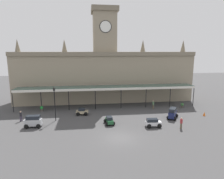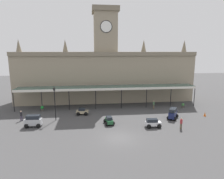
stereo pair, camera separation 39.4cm
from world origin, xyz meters
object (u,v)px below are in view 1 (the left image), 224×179
car_white_estate (153,123)px  planter_near_kerb (182,105)px  car_silver_van (33,122)px  planter_by_canopy (42,109)px  pedestrian_near_entrance (181,123)px  traffic_cone (204,114)px  car_navy_van (173,114)px  pedestrian_beside_cars (21,116)px  car_green_sedan (109,121)px  pedestrian_crossing_forecourt (153,104)px  victorian_lamppost (55,100)px  car_beige_sedan (82,112)px

car_white_estate → planter_near_kerb: 12.62m
car_silver_van → planter_by_canopy: 7.89m
pedestrian_near_entrance → traffic_cone: pedestrian_near_entrance is taller
pedestrian_near_entrance → planter_near_kerb: 11.31m
car_navy_van → planter_by_canopy: bearing=162.9°
car_silver_van → pedestrian_beside_cars: car_silver_van is taller
car_green_sedan → pedestrian_beside_cars: pedestrian_beside_cars is taller
car_silver_van → pedestrian_near_entrance: bearing=-8.9°
pedestrian_crossing_forecourt → pedestrian_beside_cars: size_ratio=1.00×
pedestrian_crossing_forecourt → victorian_lamppost: victorian_lamppost is taller
pedestrian_beside_cars → traffic_cone: size_ratio=2.37×
car_white_estate → pedestrian_crossing_forecourt: pedestrian_crossing_forecourt is taller
car_silver_van → car_white_estate: 17.52m
pedestrian_beside_cars → victorian_lamppost: 5.94m
car_green_sedan → car_white_estate: (6.24, -1.97, 0.06)m
car_navy_van → planter_by_canopy: car_navy_van is taller
car_silver_van → car_white_estate: size_ratio=1.07×
car_silver_van → traffic_cone: 27.83m
car_beige_sedan → car_navy_van: 15.30m
planter_by_canopy → car_green_sedan: bearing=-34.6°
car_green_sedan → car_navy_van: bearing=6.4°
car_white_estate → planter_near_kerb: bearing=44.7°
car_beige_sedan → car_white_estate: 12.53m
car_beige_sedan → car_silver_van: bearing=-145.4°
victorian_lamppost → planter_near_kerb: victorian_lamppost is taller
car_silver_van → planter_near_kerb: car_silver_van is taller
planter_near_kerb → planter_by_canopy: bearing=177.6°
pedestrian_crossing_forecourt → pedestrian_beside_cars: 23.37m
car_beige_sedan → car_green_sedan: 6.50m
car_navy_van → traffic_cone: (6.01, 0.58, -0.46)m
pedestrian_crossing_forecourt → victorian_lamppost: size_ratio=0.31×
car_silver_van → car_navy_van: 21.79m
pedestrian_beside_cars → planter_by_canopy: bearing=67.7°
pedestrian_near_entrance → traffic_cone: bearing=36.3°
car_green_sedan → car_white_estate: car_white_estate is taller
pedestrian_crossing_forecourt → pedestrian_near_entrance: (0.69, -10.06, 0.00)m
car_beige_sedan → car_green_sedan: same height
car_navy_van → traffic_cone: 6.05m
traffic_cone → planter_near_kerb: size_ratio=0.73×
pedestrian_beside_cars → traffic_cone: (30.37, -1.25, -0.56)m
victorian_lamppost → planter_near_kerb: (23.53, 4.31, -2.87)m
car_white_estate → car_navy_van: bearing=35.7°
car_beige_sedan → pedestrian_crossing_forecourt: pedestrian_crossing_forecourt is taller
car_navy_van → pedestrian_beside_cars: size_ratio=1.54×
car_silver_van → planter_near_kerb: 27.19m
car_silver_van → pedestrian_crossing_forecourt: bearing=18.3°
pedestrian_crossing_forecourt → traffic_cone: (7.34, -5.18, -0.56)m
car_green_sedan → planter_near_kerb: 16.70m
car_beige_sedan → planter_by_canopy: 8.08m
car_green_sedan → pedestrian_crossing_forecourt: size_ratio=1.28×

